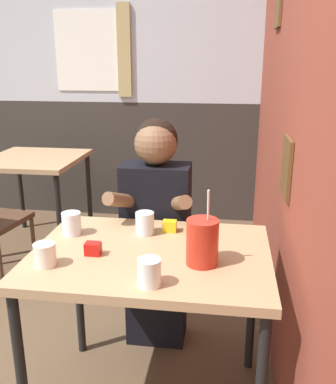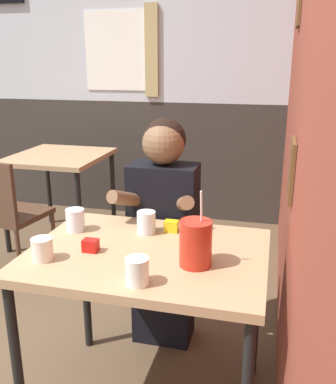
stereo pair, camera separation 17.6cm
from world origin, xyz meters
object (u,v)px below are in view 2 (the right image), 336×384
(main_table, at_px, (148,268))
(person_seated, at_px, (164,229))
(chair_near_window, at_px, (5,209))
(background_table, at_px, (60,165))
(cocktail_pitcher, at_px, (196,243))

(main_table, height_order, person_seated, person_seated)
(main_table, distance_m, person_seated, 0.49)
(main_table, relative_size, chair_near_window, 1.10)
(main_table, distance_m, background_table, 2.00)
(background_table, height_order, cocktail_pitcher, cocktail_pitcher)
(background_table, relative_size, chair_near_window, 0.88)
(chair_near_window, xyz_separation_m, person_seated, (1.21, -0.40, 0.13))
(chair_near_window, xyz_separation_m, cocktail_pitcher, (1.48, -0.95, 0.32))
(cocktail_pitcher, bearing_deg, chair_near_window, 147.24)
(chair_near_window, relative_size, cocktail_pitcher, 2.94)
(main_table, bearing_deg, person_seated, 97.11)
(person_seated, bearing_deg, cocktail_pitcher, -64.24)
(main_table, bearing_deg, chair_near_window, 145.36)
(chair_near_window, height_order, person_seated, person_seated)
(person_seated, bearing_deg, chair_near_window, 161.92)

